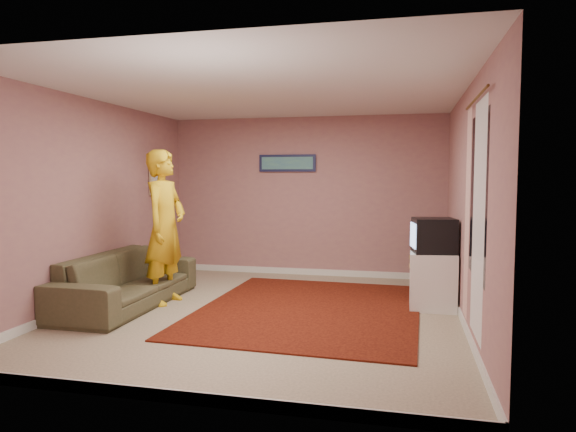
% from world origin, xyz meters
% --- Properties ---
extents(ground, '(5.00, 5.00, 0.00)m').
position_xyz_m(ground, '(0.00, 0.00, 0.00)').
color(ground, tan).
rests_on(ground, ground).
extents(wall_back, '(4.50, 0.02, 2.60)m').
position_xyz_m(wall_back, '(0.00, 2.50, 1.30)').
color(wall_back, '#A1716A').
rests_on(wall_back, ground).
extents(wall_front, '(4.50, 0.02, 2.60)m').
position_xyz_m(wall_front, '(0.00, -2.50, 1.30)').
color(wall_front, '#A1716A').
rests_on(wall_front, ground).
extents(wall_left, '(0.02, 5.00, 2.60)m').
position_xyz_m(wall_left, '(-2.25, 0.00, 1.30)').
color(wall_left, '#A1716A').
rests_on(wall_left, ground).
extents(wall_right, '(0.02, 5.00, 2.60)m').
position_xyz_m(wall_right, '(2.25, 0.00, 1.30)').
color(wall_right, '#A1716A').
rests_on(wall_right, ground).
extents(ceiling, '(4.50, 5.00, 0.02)m').
position_xyz_m(ceiling, '(0.00, 0.00, 2.60)').
color(ceiling, silver).
rests_on(ceiling, wall_back).
extents(baseboard_back, '(4.50, 0.02, 0.10)m').
position_xyz_m(baseboard_back, '(0.00, 2.49, 0.05)').
color(baseboard_back, silver).
rests_on(baseboard_back, ground).
extents(baseboard_front, '(4.50, 0.02, 0.10)m').
position_xyz_m(baseboard_front, '(0.00, -2.49, 0.05)').
color(baseboard_front, silver).
rests_on(baseboard_front, ground).
extents(baseboard_left, '(0.02, 5.00, 0.10)m').
position_xyz_m(baseboard_left, '(-2.24, 0.00, 0.05)').
color(baseboard_left, silver).
rests_on(baseboard_left, ground).
extents(baseboard_right, '(0.02, 5.00, 0.10)m').
position_xyz_m(baseboard_right, '(2.24, 0.00, 0.05)').
color(baseboard_right, silver).
rests_on(baseboard_right, ground).
extents(window, '(0.01, 1.10, 1.50)m').
position_xyz_m(window, '(2.24, -0.90, 1.45)').
color(window, black).
rests_on(window, wall_right).
extents(curtain_sheer, '(0.01, 0.75, 2.10)m').
position_xyz_m(curtain_sheer, '(2.23, -1.05, 1.25)').
color(curtain_sheer, white).
rests_on(curtain_sheer, wall_right).
extents(curtain_floral, '(0.01, 0.35, 2.10)m').
position_xyz_m(curtain_floral, '(2.21, -0.35, 1.25)').
color(curtain_floral, white).
rests_on(curtain_floral, wall_right).
extents(curtain_rod, '(0.02, 1.40, 0.02)m').
position_xyz_m(curtain_rod, '(2.20, -0.90, 2.32)').
color(curtain_rod, brown).
rests_on(curtain_rod, wall_right).
extents(picture_back, '(0.95, 0.04, 0.28)m').
position_xyz_m(picture_back, '(-0.30, 2.47, 1.85)').
color(picture_back, '#16193D').
rests_on(picture_back, wall_back).
extents(picture_left, '(0.04, 0.38, 0.42)m').
position_xyz_m(picture_left, '(-2.22, 1.60, 1.55)').
color(picture_left, '#CBB68B').
rests_on(picture_left, wall_left).
extents(area_rug, '(2.72, 3.35, 0.02)m').
position_xyz_m(area_rug, '(0.48, 0.29, 0.01)').
color(area_rug, black).
rests_on(area_rug, ground).
extents(tv_cabinet, '(0.55, 0.50, 0.70)m').
position_xyz_m(tv_cabinet, '(1.95, 0.66, 0.35)').
color(tv_cabinet, white).
rests_on(tv_cabinet, ground).
extents(crt_tv, '(0.55, 0.51, 0.42)m').
position_xyz_m(crt_tv, '(1.95, 0.66, 0.91)').
color(crt_tv, black).
rests_on(crt_tv, tv_cabinet).
extents(chair_a, '(0.53, 0.51, 0.53)m').
position_xyz_m(chair_a, '(1.93, 1.84, 0.60)').
color(chair_a, tan).
rests_on(chair_a, ground).
extents(dvd_player, '(0.41, 0.32, 0.06)m').
position_xyz_m(dvd_player, '(1.93, 1.84, 0.53)').
color(dvd_player, '#B9B9BF').
rests_on(dvd_player, chair_a).
extents(blue_throw, '(0.39, 0.05, 0.41)m').
position_xyz_m(blue_throw, '(1.93, 2.03, 0.79)').
color(blue_throw, '#9AC5FC').
rests_on(blue_throw, chair_a).
extents(chair_b, '(0.47, 0.49, 0.53)m').
position_xyz_m(chair_b, '(1.90, 0.80, 0.60)').
color(chair_b, tan).
rests_on(chair_b, ground).
extents(game_console, '(0.20, 0.15, 0.04)m').
position_xyz_m(game_console, '(1.90, 0.80, 0.52)').
color(game_console, white).
rests_on(game_console, chair_b).
extents(sofa, '(0.89, 2.27, 0.66)m').
position_xyz_m(sofa, '(-1.80, -0.02, 0.33)').
color(sofa, '#4B442D').
rests_on(sofa, ground).
extents(person, '(0.52, 0.75, 1.97)m').
position_xyz_m(person, '(-1.40, 0.24, 0.99)').
color(person, gold).
rests_on(person, ground).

